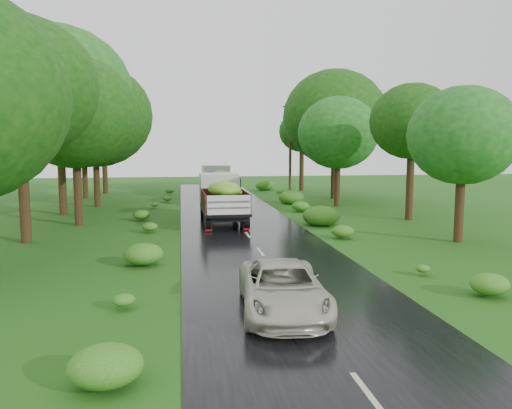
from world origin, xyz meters
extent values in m
plane|color=#1F4F10|center=(0.00, 0.00, 0.00)|extent=(120.00, 120.00, 0.00)
cube|color=black|center=(0.00, 5.00, 0.01)|extent=(6.50, 80.00, 0.02)
cube|color=#BFB78C|center=(0.00, -4.00, 0.02)|extent=(0.12, 1.60, 0.00)
cube|color=#BFB78C|center=(0.00, 0.00, 0.02)|extent=(0.12, 1.60, 0.00)
cube|color=#BFB78C|center=(0.00, 4.00, 0.02)|extent=(0.12, 1.60, 0.00)
cube|color=#BFB78C|center=(0.00, 8.00, 0.02)|extent=(0.12, 1.60, 0.00)
cube|color=#BFB78C|center=(0.00, 12.00, 0.02)|extent=(0.12, 1.60, 0.00)
cube|color=#BFB78C|center=(0.00, 16.00, 0.02)|extent=(0.12, 1.60, 0.00)
cube|color=#BFB78C|center=(0.00, 20.00, 0.02)|extent=(0.12, 1.60, 0.00)
cube|color=#BFB78C|center=(0.00, 24.00, 0.02)|extent=(0.12, 1.60, 0.00)
cube|color=#BFB78C|center=(0.00, 28.00, 0.02)|extent=(0.12, 1.60, 0.00)
cube|color=#BFB78C|center=(0.00, 32.00, 0.02)|extent=(0.12, 1.60, 0.00)
cube|color=#BFB78C|center=(0.00, 36.00, 0.02)|extent=(0.12, 1.60, 0.00)
cube|color=#BFB78C|center=(0.00, 40.00, 0.02)|extent=(0.12, 1.60, 0.00)
cube|color=black|center=(-0.91, 15.80, 0.66)|extent=(1.83, 5.73, 0.28)
cylinder|color=black|center=(-1.93, 17.86, 0.51)|extent=(0.30, 1.02, 1.01)
cylinder|color=black|center=(0.04, 17.89, 0.51)|extent=(0.30, 1.02, 1.01)
cylinder|color=black|center=(-1.88, 14.49, 0.51)|extent=(0.30, 1.02, 1.01)
cylinder|color=black|center=(0.09, 14.52, 0.51)|extent=(0.30, 1.02, 1.01)
cylinder|color=black|center=(-1.86, 13.45, 0.51)|extent=(0.30, 1.02, 1.01)
cylinder|color=black|center=(0.11, 13.48, 0.51)|extent=(0.30, 1.02, 1.01)
cube|color=maroon|center=(-1.85, 13.10, 0.28)|extent=(0.35, 0.05, 0.46)
cube|color=maroon|center=(0.11, 13.13, 0.28)|extent=(0.35, 0.05, 0.46)
cube|color=silver|center=(-0.95, 18.08, 1.76)|extent=(2.27, 1.96, 1.93)
cube|color=black|center=(-0.90, 14.73, 0.88)|extent=(2.40, 4.39, 0.16)
cube|color=#45150C|center=(-2.02, 14.72, 1.44)|extent=(0.15, 4.36, 0.96)
cube|color=#45150C|center=(0.23, 14.75, 1.44)|extent=(0.15, 4.36, 0.96)
cube|color=#45150C|center=(-0.93, 16.87, 1.44)|extent=(2.33, 0.12, 0.96)
cube|color=silver|center=(-0.86, 12.60, 1.44)|extent=(2.33, 0.12, 0.96)
ellipsoid|color=#4F991B|center=(-0.90, 14.73, 2.05)|extent=(2.01, 3.69, 1.01)
cube|color=black|center=(-0.04, 28.96, 0.65)|extent=(2.14, 5.78, 0.28)
cylinder|color=black|center=(-1.17, 30.94, 0.50)|extent=(0.35, 1.02, 1.01)
cylinder|color=black|center=(0.78, 31.08, 0.50)|extent=(0.35, 1.02, 1.01)
cylinder|color=black|center=(-0.92, 27.60, 0.50)|extent=(0.35, 1.02, 1.01)
cylinder|color=black|center=(1.02, 27.74, 0.50)|extent=(0.35, 1.02, 1.01)
cylinder|color=black|center=(-0.85, 26.57, 0.50)|extent=(0.35, 1.02, 1.01)
cylinder|color=black|center=(1.10, 26.71, 0.50)|extent=(0.35, 1.02, 1.01)
cube|color=maroon|center=(-0.82, 26.23, 0.28)|extent=(0.34, 0.07, 0.45)
cube|color=maroon|center=(1.12, 26.37, 0.28)|extent=(0.34, 0.07, 0.45)
cube|color=silver|center=(-0.21, 31.21, 1.75)|extent=(2.36, 2.07, 1.91)
cube|color=black|center=(0.03, 27.90, 0.88)|extent=(2.62, 4.48, 0.16)
cube|color=navy|center=(-1.08, 27.82, 1.43)|extent=(0.40, 4.32, 0.96)
cube|color=navy|center=(1.15, 27.98, 1.43)|extent=(0.40, 4.32, 0.96)
cube|color=navy|center=(-0.12, 30.02, 1.43)|extent=(2.31, 0.25, 0.96)
cube|color=silver|center=(0.19, 25.78, 1.43)|extent=(2.31, 0.25, 0.96)
ellipsoid|color=#4F991B|center=(0.03, 27.90, 2.04)|extent=(2.20, 3.77, 1.01)
imported|color=beige|center=(-0.62, 0.46, 0.66)|extent=(2.49, 4.78, 1.29)
cylinder|color=#382616|center=(5.77, 28.53, 4.08)|extent=(0.27, 0.27, 8.16)
cube|color=#382616|center=(5.77, 28.53, 7.55)|extent=(1.41, 0.47, 0.10)
cylinder|color=black|center=(-10.19, 11.63, 3.97)|extent=(0.47, 0.47, 7.93)
ellipsoid|color=#0C3C0B|center=(-10.19, 11.63, 6.98)|extent=(3.72, 3.72, 3.35)
cylinder|color=black|center=(-8.81, 16.42, 3.50)|extent=(0.45, 0.45, 7.00)
ellipsoid|color=#0C3C0B|center=(-8.81, 16.42, 6.16)|extent=(3.67, 3.67, 3.30)
cylinder|color=black|center=(-10.67, 21.11, 4.36)|extent=(0.49, 0.49, 8.73)
ellipsoid|color=#0C3C0B|center=(-10.67, 21.11, 7.68)|extent=(4.28, 4.28, 3.85)
cylinder|color=black|center=(-9.19, 25.12, 3.70)|extent=(0.46, 0.46, 7.40)
ellipsoid|color=#0C3C0B|center=(-9.19, 25.12, 6.51)|extent=(4.04, 4.04, 3.63)
cylinder|color=black|center=(-11.12, 31.20, 3.53)|extent=(0.45, 0.45, 7.06)
ellipsoid|color=#0C3C0B|center=(-11.12, 31.20, 6.21)|extent=(3.93, 3.93, 3.54)
cylinder|color=black|center=(-10.14, 35.63, 4.24)|extent=(0.48, 0.48, 8.47)
ellipsoid|color=#0C3C0B|center=(-10.14, 35.63, 7.46)|extent=(4.16, 4.16, 3.75)
cylinder|color=black|center=(9.29, 8.85, 2.75)|extent=(0.41, 0.41, 5.50)
ellipsoid|color=#134D18|center=(9.29, 8.85, 4.84)|extent=(3.13, 3.13, 2.82)
cylinder|color=black|center=(10.17, 15.70, 3.29)|extent=(0.44, 0.44, 6.58)
ellipsoid|color=#134D18|center=(10.17, 15.70, 5.79)|extent=(3.13, 3.13, 2.82)
cylinder|color=black|center=(8.04, 22.92, 3.02)|extent=(0.43, 0.43, 6.04)
ellipsoid|color=#134D18|center=(8.04, 22.92, 5.32)|extent=(3.41, 3.41, 3.07)
cylinder|color=black|center=(9.38, 28.06, 3.83)|extent=(0.46, 0.46, 7.66)
ellipsoid|color=#134D18|center=(9.38, 28.06, 6.74)|extent=(4.14, 4.14, 3.73)
cylinder|color=black|center=(8.55, 35.86, 3.29)|extent=(0.44, 0.44, 6.59)
ellipsoid|color=#134D18|center=(8.55, 35.86, 5.80)|extent=(3.00, 3.00, 2.70)
camera|label=1|loc=(-3.20, -11.97, 4.36)|focal=35.00mm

